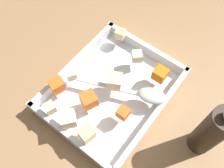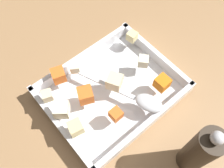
# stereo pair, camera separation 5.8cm
# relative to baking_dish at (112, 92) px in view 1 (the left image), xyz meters

# --- Properties ---
(ground_plane) EXTENTS (4.00, 4.00, 0.00)m
(ground_plane) POSITION_rel_baking_dish_xyz_m (0.00, 0.00, -0.01)
(ground_plane) COLOR #936D47
(baking_dish) EXTENTS (0.32, 0.25, 0.05)m
(baking_dish) POSITION_rel_baking_dish_xyz_m (0.00, 0.00, 0.00)
(baking_dish) COLOR silver
(baking_dish) RESTS_ON ground_plane
(carrot_chunk_near_right) EXTENTS (0.03, 0.03, 0.03)m
(carrot_chunk_near_right) POSITION_rel_baking_dish_xyz_m (0.09, -0.08, 0.05)
(carrot_chunk_near_right) COLOR orange
(carrot_chunk_near_right) RESTS_ON baking_dish
(carrot_chunk_corner_se) EXTENTS (0.03, 0.03, 0.02)m
(carrot_chunk_corner_se) POSITION_rel_baking_dish_xyz_m (-0.04, -0.06, 0.05)
(carrot_chunk_corner_se) COLOR orange
(carrot_chunk_corner_se) RESTS_ON baking_dish
(carrot_chunk_heap_top) EXTENTS (0.04, 0.04, 0.03)m
(carrot_chunk_heap_top) POSITION_rel_baking_dish_xyz_m (-0.07, 0.01, 0.05)
(carrot_chunk_heap_top) COLOR orange
(carrot_chunk_heap_top) RESTS_ON baking_dish
(carrot_chunk_near_spoon) EXTENTS (0.04, 0.04, 0.03)m
(carrot_chunk_near_spoon) POSITION_rel_baking_dish_xyz_m (-0.08, 0.10, 0.05)
(carrot_chunk_near_spoon) COLOR orange
(carrot_chunk_near_spoon) RESTS_ON baking_dish
(potato_chunk_center) EXTENTS (0.03, 0.03, 0.02)m
(potato_chunk_center) POSITION_rel_baking_dish_xyz_m (-0.13, 0.07, 0.05)
(potato_chunk_center) COLOR beige
(potato_chunk_center) RESTS_ON baking_dish
(potato_chunk_mid_right) EXTENTS (0.03, 0.03, 0.02)m
(potato_chunk_mid_right) POSITION_rel_baking_dish_xyz_m (-0.04, 0.09, 0.05)
(potato_chunk_mid_right) COLOR beige
(potato_chunk_mid_right) RESTS_ON baking_dish
(potato_chunk_rim_edge) EXTENTS (0.05, 0.05, 0.03)m
(potato_chunk_rim_edge) POSITION_rel_baking_dish_xyz_m (-0.13, 0.02, 0.05)
(potato_chunk_rim_edge) COLOR beige
(potato_chunk_rim_edge) RESTS_ON baking_dish
(potato_chunk_corner_ne) EXTENTS (0.03, 0.03, 0.02)m
(potato_chunk_corner_ne) POSITION_rel_baking_dish_xyz_m (0.13, 0.07, 0.05)
(potato_chunk_corner_ne) COLOR #E0CC89
(potato_chunk_corner_ne) RESTS_ON baking_dish
(potato_chunk_far_right) EXTENTS (0.04, 0.04, 0.02)m
(potato_chunk_far_right) POSITION_rel_baking_dish_xyz_m (0.10, -0.00, 0.05)
(potato_chunk_far_right) COLOR beige
(potato_chunk_far_right) RESTS_ON baking_dish
(potato_chunk_front_center) EXTENTS (0.04, 0.04, 0.03)m
(potato_chunk_front_center) POSITION_rel_baking_dish_xyz_m (-0.13, -0.03, 0.05)
(potato_chunk_front_center) COLOR #E0CC89
(potato_chunk_front_center) RESTS_ON baking_dish
(potato_chunk_back_center) EXTENTS (0.05, 0.05, 0.03)m
(potato_chunk_back_center) POSITION_rel_baking_dish_xyz_m (0.01, -0.00, 0.05)
(potato_chunk_back_center) COLOR beige
(potato_chunk_back_center) RESTS_ON baking_dish
(serving_spoon) EXTENTS (0.11, 0.21, 0.02)m
(serving_spoon) POSITION_rel_baking_dish_xyz_m (0.03, -0.08, 0.04)
(serving_spoon) COLOR silver
(serving_spoon) RESTS_ON baking_dish
(pepper_mill) EXTENTS (0.05, 0.05, 0.19)m
(pepper_mill) POSITION_rel_baking_dish_xyz_m (0.02, -0.24, 0.07)
(pepper_mill) COLOR #2D2319
(pepper_mill) RESTS_ON ground_plane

